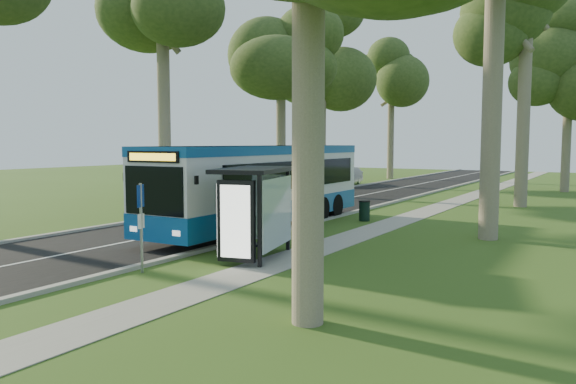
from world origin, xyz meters
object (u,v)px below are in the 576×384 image
object	(u,v)px
bus	(263,186)
bus_stop_sign	(141,217)
litter_bin	(364,211)
bus_shelter	(250,196)
car_white	(343,177)
car_silver	(346,176)

from	to	relation	value
bus	bus_stop_sign	distance (m)	8.71
litter_bin	bus	bearing A→B (deg)	-123.75
bus	bus_shelter	xyz separation A→B (m)	(3.30, -5.65, 0.20)
bus_stop_sign	litter_bin	distance (m)	12.83
bus	car_white	bearing A→B (deg)	106.16
litter_bin	car_white	size ratio (longest dim) A/B	0.20
bus	litter_bin	size ratio (longest dim) A/B	13.96
car_white	car_silver	world-z (taller)	car_white
car_white	car_silver	size ratio (longest dim) A/B	1.03
bus_stop_sign	litter_bin	bearing A→B (deg)	65.59
bus_stop_sign	car_white	size ratio (longest dim) A/B	0.52
bus	bus_shelter	size ratio (longest dim) A/B	3.64
bus	bus_shelter	world-z (taller)	bus
bus_stop_sign	bus_shelter	bearing A→B (deg)	41.50
litter_bin	car_silver	size ratio (longest dim) A/B	0.21
car_white	car_silver	xyz separation A→B (m)	(-0.46, 1.58, -0.05)
bus_shelter	car_silver	size ratio (longest dim) A/B	0.79
litter_bin	car_white	distance (m)	20.63
car_white	car_silver	distance (m)	1.65
bus_shelter	car_white	size ratio (longest dim) A/B	0.76
bus_shelter	car_silver	bearing A→B (deg)	95.92
car_silver	bus	bearing A→B (deg)	-78.28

